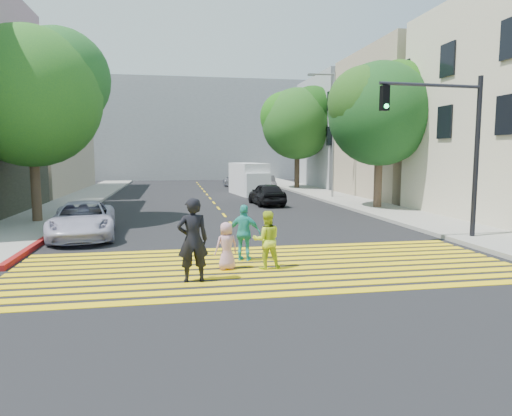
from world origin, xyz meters
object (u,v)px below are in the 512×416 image
object	(u,v)px
pedestrian_woman	(267,240)
traffic_signal	(451,135)
tree_right_near	(381,108)
silver_car	(237,180)
tree_right_far	(299,120)
pedestrian_child	(227,246)
pedestrian_man	(193,240)
dark_car_near	(267,194)
dark_car_parked	(266,184)
pedestrian_extra	(245,233)
tree_left	(32,89)
white_sedan	(83,220)
white_van	(249,180)

from	to	relation	value
pedestrian_woman	traffic_signal	world-z (taller)	traffic_signal
tree_right_near	silver_car	xyz separation A→B (m)	(-5.31, 18.37, -4.83)
tree_right_far	silver_car	size ratio (longest dim) A/B	1.97
pedestrian_child	pedestrian_man	bearing A→B (deg)	30.93
pedestrian_man	dark_car_near	world-z (taller)	pedestrian_man
dark_car_parked	traffic_signal	world-z (taller)	traffic_signal
tree_right_far	pedestrian_extra	bearing A→B (deg)	-108.58
silver_car	traffic_signal	xyz separation A→B (m)	(3.55, -27.55, 3.02)
tree_right_near	dark_car_parked	xyz separation A→B (m)	(-3.79, 12.58, -4.82)
tree_right_far	pedestrian_woman	size ratio (longest dim) A/B	5.73
tree_left	dark_car_near	world-z (taller)	tree_left
pedestrian_extra	white_sedan	size ratio (longest dim) A/B	0.34
tree_right_far	tree_right_near	bearing A→B (deg)	-88.35
silver_car	dark_car_parked	world-z (taller)	dark_car_parked
tree_right_far	white_sedan	size ratio (longest dim) A/B	1.88
tree_left	dark_car_near	bearing A→B (deg)	26.11
tree_left	pedestrian_extra	xyz separation A→B (m)	(7.77, -8.50, -4.95)
pedestrian_child	dark_car_parked	size ratio (longest dim) A/B	0.31
pedestrian_child	pedestrian_extra	bearing A→B (deg)	-140.49
tree_right_far	pedestrian_woman	xyz separation A→B (m)	(-8.26, -26.88, -5.20)
tree_left	traffic_signal	bearing A→B (deg)	-24.41
pedestrian_child	white_sedan	distance (m)	7.19
silver_car	white_van	size ratio (longest dim) A/B	0.86
pedestrian_extra	white_van	distance (m)	21.50
pedestrian_woman	dark_car_near	size ratio (longest dim) A/B	0.39
white_sedan	silver_car	size ratio (longest dim) A/B	1.05
pedestrian_extra	dark_car_near	xyz separation A→B (m)	(3.51, 14.03, -0.13)
white_sedan	tree_right_far	bearing A→B (deg)	50.39
tree_right_near	pedestrian_man	world-z (taller)	tree_right_near
pedestrian_extra	dark_car_parked	bearing A→B (deg)	-80.79
pedestrian_woman	silver_car	xyz separation A→B (m)	(3.38, 30.17, -0.12)
white_van	pedestrian_woman	bearing A→B (deg)	-105.18
pedestrian_woman	dark_car_parked	world-z (taller)	pedestrian_woman
white_sedan	dark_car_near	xyz separation A→B (m)	(8.73, 9.41, 0.02)
white_van	dark_car_near	bearing A→B (deg)	-98.02
white_sedan	dark_car_near	bearing A→B (deg)	40.75
pedestrian_man	white_sedan	bearing A→B (deg)	-65.54
tree_left	white_sedan	bearing A→B (deg)	-56.76
white_van	tree_right_near	bearing A→B (deg)	-69.07
tree_left	white_van	size ratio (longest dim) A/B	1.64
tree_left	silver_car	distance (m)	24.24
pedestrian_extra	white_sedan	world-z (taller)	pedestrian_extra
pedestrian_child	pedestrian_extra	size ratio (longest dim) A/B	0.79
tree_right_near	dark_car_near	bearing A→B (deg)	150.21
pedestrian_child	pedestrian_woman	bearing A→B (deg)	159.03
white_sedan	pedestrian_child	bearing A→B (deg)	-56.63
dark_car_near	pedestrian_woman	bearing A→B (deg)	74.89
pedestrian_extra	tree_right_near	bearing A→B (deg)	-108.13
tree_left	white_van	bearing A→B (deg)	48.05
pedestrian_man	silver_car	size ratio (longest dim) A/B	0.45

